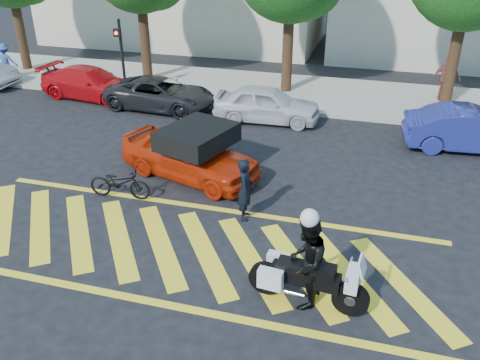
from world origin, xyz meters
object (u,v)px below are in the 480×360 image
(police_motorcycle, at_px, (306,279))
(red_convertible, at_px, (190,154))
(officer_moto, at_px, (306,262))
(parked_left, at_px, (91,83))
(parked_mid_left, at_px, (161,94))
(parked_mid_right, at_px, (267,104))
(bicycle, at_px, (120,183))
(officer_bike, at_px, (245,190))
(parked_right, at_px, (472,130))

(police_motorcycle, xyz_separation_m, red_convertible, (-4.15, 4.57, 0.15))
(officer_moto, bearing_deg, parked_left, -127.92)
(police_motorcycle, bearing_deg, parked_mid_left, 132.75)
(parked_mid_right, bearing_deg, red_convertible, 165.14)
(bicycle, xyz_separation_m, parked_left, (-5.20, 7.41, 0.19))
(officer_moto, height_order, red_convertible, officer_moto)
(parked_mid_right, bearing_deg, officer_moto, -164.89)
(officer_bike, bearing_deg, parked_left, 39.37)
(red_convertible, relative_size, parked_left, 0.97)
(parked_mid_left, bearing_deg, parked_mid_right, -89.51)
(red_convertible, relative_size, parked_mid_right, 1.09)
(parked_mid_right, bearing_deg, parked_mid_left, 84.97)
(officer_bike, relative_size, bicycle, 0.96)
(bicycle, height_order, parked_right, parked_right)
(officer_moto, xyz_separation_m, red_convertible, (-4.14, 4.57, -0.27))
(officer_bike, relative_size, parked_mid_left, 0.37)
(parked_right, bearing_deg, parked_mid_left, 79.33)
(officer_bike, height_order, parked_right, officer_bike)
(parked_mid_right, bearing_deg, police_motorcycle, -164.79)
(parked_left, height_order, parked_mid_left, parked_left)
(police_motorcycle, height_order, officer_moto, officer_moto)
(parked_mid_right, xyz_separation_m, parked_right, (7.01, -0.74, 0.03))
(parked_left, bearing_deg, police_motorcycle, -127.71)
(parked_mid_left, height_order, parked_mid_right, parked_mid_right)
(parked_right, bearing_deg, officer_bike, 129.75)
(red_convertible, distance_m, parked_mid_left, 6.16)
(bicycle, relative_size, parked_right, 0.40)
(officer_bike, bearing_deg, officer_moto, -154.59)
(police_motorcycle, distance_m, parked_right, 9.72)
(officer_bike, relative_size, parked_mid_right, 0.42)
(police_motorcycle, bearing_deg, parked_mid_right, 113.32)
(bicycle, xyz_separation_m, parked_mid_left, (-1.83, 6.96, 0.16))
(bicycle, distance_m, police_motorcycle, 6.24)
(officer_bike, relative_size, parked_right, 0.38)
(officer_moto, xyz_separation_m, parked_mid_left, (-7.36, 9.82, -0.38))
(police_motorcycle, relative_size, parked_right, 0.57)
(parked_mid_left, bearing_deg, police_motorcycle, -139.85)
(parked_left, bearing_deg, bicycle, -138.96)
(officer_moto, distance_m, parked_mid_left, 12.28)
(parked_left, height_order, parked_right, parked_right)
(bicycle, xyz_separation_m, parked_mid_right, (2.52, 6.76, 0.22))
(police_motorcycle, height_order, parked_mid_left, parked_mid_left)
(officer_bike, relative_size, officer_moto, 0.82)
(red_convertible, height_order, parked_left, red_convertible)
(officer_bike, bearing_deg, parked_mid_left, 27.33)
(officer_bike, distance_m, police_motorcycle, 3.41)
(officer_bike, height_order, parked_mid_left, officer_bike)
(officer_bike, bearing_deg, parked_mid_right, -1.40)
(officer_moto, distance_m, parked_right, 9.73)
(police_motorcycle, xyz_separation_m, parked_mid_left, (-7.38, 9.82, 0.03))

